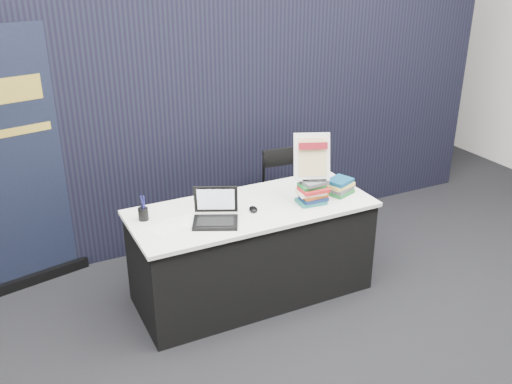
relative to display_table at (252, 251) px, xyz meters
The scene contains 15 objects.
floor 0.67m from the display_table, 90.00° to the right, with size 8.00×8.00×0.00m, color black.
wall_back 3.71m from the display_table, 90.00° to the left, with size 8.00×0.02×3.50m, color beige.
drape_partition 1.33m from the display_table, 90.00° to the left, with size 6.00×0.08×2.40m, color black.
display_table is the anchor object (origin of this frame).
laptop 0.56m from the display_table, 164.30° to the right, with size 0.37×0.36×0.24m.
mouse 0.40m from the display_table, 109.82° to the right, with size 0.06×0.10×0.03m, color black.
brochure_left 0.75m from the display_table, behind, with size 0.26×0.18×0.00m, color white.
brochure_mid 0.55m from the display_table, behind, with size 0.29×0.20×0.00m, color white.
brochure_right 0.64m from the display_table, behind, with size 0.26×0.18×0.00m, color white.
pen_cup 0.89m from the display_table, 169.47° to the left, with size 0.07×0.07×0.09m, color black.
book_stack_tall 0.65m from the display_table, 18.43° to the right, with size 0.19×0.15×0.18m.
book_stack_short 0.85m from the display_table, ahead, with size 0.24×0.22×0.12m.
info_sign 0.85m from the display_table, 14.68° to the right, with size 0.28×0.20×0.36m.
pullup_banner 1.85m from the display_table, 147.79° to the left, with size 0.86×0.28×2.02m.
stacking_chair 0.81m from the display_table, 38.59° to the left, with size 0.44×0.44×0.90m.
Camera 1 is at (-1.66, -2.85, 2.54)m, focal length 40.00 mm.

